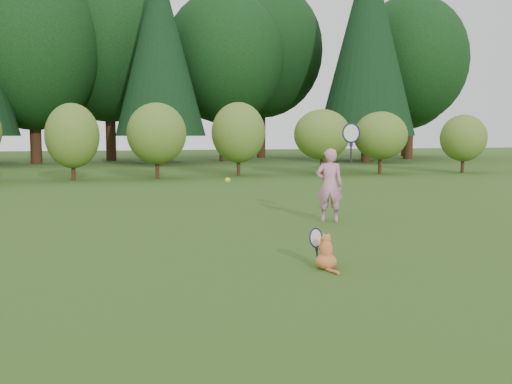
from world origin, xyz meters
name	(u,v)px	position (x,y,z in m)	size (l,w,h in m)	color
ground	(258,247)	(0.00, 0.00, 0.00)	(100.00, 100.00, 0.00)	#224A14
shrub_row	(159,139)	(0.00, 13.00, 1.40)	(28.00, 3.00, 2.80)	#577624
woodland_backdrop	(137,19)	(0.00, 23.00, 7.50)	(48.00, 10.00, 15.00)	black
child	(330,183)	(1.91, 1.93, 0.70)	(0.80, 0.54, 2.00)	pink
cat	(326,250)	(0.43, -1.45, 0.22)	(0.38, 0.58, 0.59)	#B44422
tennis_ball	(228,180)	(-0.48, -0.23, 0.98)	(0.07, 0.07, 0.07)	#A9CE18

